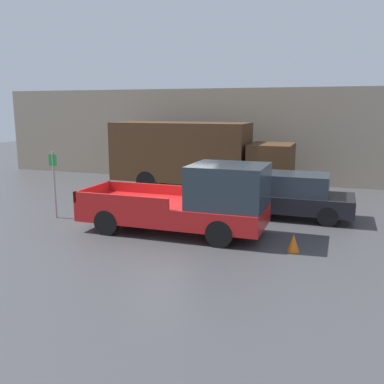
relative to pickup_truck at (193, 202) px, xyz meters
name	(u,v)px	position (x,y,z in m)	size (l,w,h in m)	color
ground_plane	(172,226)	(-0.93, 0.63, -1.01)	(60.00, 60.00, 0.00)	#3D3D3F
building_wall	(237,136)	(-0.93, 9.64, 1.37)	(28.00, 0.15, 4.76)	gray
pickup_truck	(193,202)	(0.00, 0.00, 0.00)	(5.72, 2.12, 2.19)	red
car	(290,195)	(2.54, 3.07, -0.23)	(4.39, 1.89, 1.56)	black
delivery_truck	(195,154)	(-2.25, 6.71, 0.68)	(8.27, 2.42, 3.13)	#472D19
parking_sign	(54,181)	(-5.17, 0.25, 0.31)	(0.30, 0.07, 2.34)	gray
newspaper_box	(265,174)	(0.61, 9.32, -0.48)	(0.45, 0.40, 1.06)	gold
traffic_cone	(294,243)	(3.09, -0.66, -0.77)	(0.32, 0.32, 0.48)	orange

